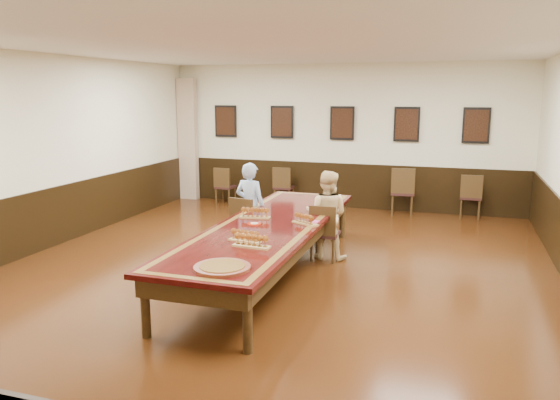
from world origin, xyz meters
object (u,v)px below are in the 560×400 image
(person_man, at_px, (250,207))
(carved_platter, at_px, (222,268))
(chair_woman, at_px, (325,232))
(conference_table, at_px, (269,233))
(spare_chair_b, at_px, (284,186))
(person_woman, at_px, (327,215))
(spare_chair_a, at_px, (225,186))
(spare_chair_d, at_px, (471,196))
(chair_man, at_px, (247,224))
(spare_chair_c, at_px, (402,191))

(person_man, distance_m, carved_platter, 3.32)
(chair_woman, xyz_separation_m, conference_table, (-0.58, -0.96, 0.17))
(conference_table, bearing_deg, spare_chair_b, 105.20)
(chair_woman, height_order, person_woman, person_woman)
(spare_chair_a, bearing_deg, conference_table, 123.64)
(person_man, distance_m, person_woman, 1.31)
(spare_chair_d, bearing_deg, chair_man, 47.13)
(spare_chair_b, height_order, person_woman, person_woman)
(spare_chair_b, xyz_separation_m, carved_platter, (1.49, -6.82, 0.32))
(chair_woman, xyz_separation_m, person_woman, (0.00, 0.09, 0.25))
(person_woman, relative_size, conference_table, 0.28)
(chair_man, height_order, spare_chair_a, chair_man)
(spare_chair_b, height_order, carved_platter, spare_chair_b)
(spare_chair_b, distance_m, conference_table, 4.94)
(person_woman, height_order, conference_table, person_woman)
(spare_chair_d, bearing_deg, person_man, 46.52)
(spare_chair_d, xyz_separation_m, person_woman, (-2.20, -3.71, 0.24))
(carved_platter, bearing_deg, chair_man, 106.78)
(chair_man, relative_size, person_woman, 0.66)
(chair_woman, bearing_deg, spare_chair_d, -120.01)
(person_man, bearing_deg, carved_platter, 115.84)
(spare_chair_a, height_order, person_man, person_man)
(chair_man, height_order, spare_chair_c, spare_chair_c)
(chair_man, relative_size, spare_chair_a, 1.05)
(chair_man, relative_size, spare_chair_b, 1.01)
(chair_woman, relative_size, carved_platter, 1.20)
(spare_chair_c, bearing_deg, carved_platter, 73.91)
(chair_man, height_order, conference_table, chair_man)
(spare_chair_a, relative_size, spare_chair_c, 0.84)
(chair_woman, relative_size, person_man, 0.61)
(chair_man, xyz_separation_m, person_woman, (1.32, 0.01, 0.24))
(chair_man, relative_size, person_man, 0.63)
(spare_chair_a, xyz_separation_m, conference_table, (2.64, -4.49, 0.18))
(spare_chair_d, height_order, conference_table, spare_chair_d)
(person_woman, bearing_deg, conference_table, 61.06)
(conference_table, bearing_deg, person_woman, 61.02)
(spare_chair_a, height_order, carved_platter, spare_chair_a)
(chair_woman, distance_m, spare_chair_c, 3.72)
(chair_woman, xyz_separation_m, spare_chair_d, (2.20, 3.80, 0.02))
(spare_chair_c, distance_m, carved_platter, 6.75)
(conference_table, bearing_deg, chair_woman, 58.68)
(spare_chair_c, distance_m, person_woman, 3.63)
(person_man, relative_size, conference_table, 0.29)
(chair_man, xyz_separation_m, spare_chair_d, (3.52, 3.72, 0.00))
(carved_platter, bearing_deg, person_woman, 82.91)
(chair_man, relative_size, spare_chair_c, 0.89)
(spare_chair_a, distance_m, spare_chair_b, 1.37)
(person_man, bearing_deg, spare_chair_c, -111.86)
(spare_chair_c, height_order, conference_table, spare_chair_c)
(person_woman, bearing_deg, chair_woman, 90.00)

